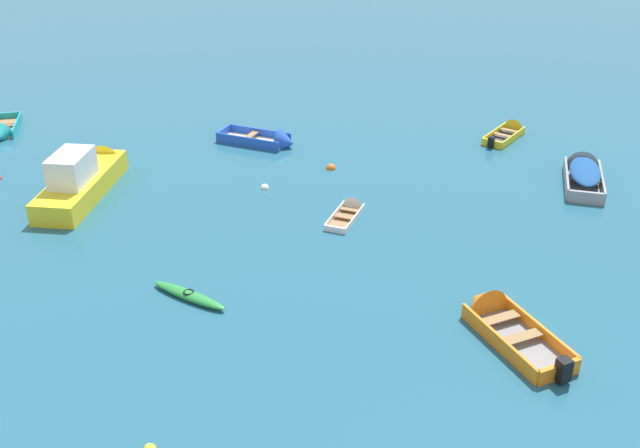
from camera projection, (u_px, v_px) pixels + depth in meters
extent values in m
cube|color=#4C4C51|center=(503.00, 138.00, 36.95)|extent=(2.36, 2.77, 0.09)
cube|color=yellow|center=(494.00, 133.00, 37.16)|extent=(1.68, 2.34, 0.37)
cube|color=yellow|center=(514.00, 138.00, 36.61)|extent=(1.68, 2.34, 0.37)
cube|color=yellow|center=(492.00, 144.00, 35.88)|extent=(0.90, 0.68, 0.37)
cone|color=yellow|center=(516.00, 127.00, 37.92)|extent=(1.20, 1.11, 1.01)
cube|color=#937047|center=(503.00, 135.00, 36.74)|extent=(0.94, 0.78, 0.03)
cube|color=#937047|center=(509.00, 130.00, 37.33)|extent=(0.94, 0.78, 0.03)
cube|color=black|center=(491.00, 142.00, 35.74)|extent=(0.37, 0.37, 0.51)
cube|color=#99754C|center=(345.00, 219.00, 29.09)|extent=(1.52, 2.38, 0.06)
cube|color=white|center=(335.00, 215.00, 29.19)|extent=(0.85, 2.22, 0.25)
cube|color=white|center=(355.00, 218.00, 28.91)|extent=(0.85, 2.22, 0.25)
cube|color=white|center=(335.00, 229.00, 28.09)|extent=(0.82, 0.37, 0.25)
cone|color=white|center=(355.00, 204.00, 30.05)|extent=(0.95, 0.78, 0.82)
cube|color=#937047|center=(344.00, 217.00, 28.93)|extent=(0.80, 0.49, 0.03)
cube|color=#937047|center=(349.00, 210.00, 29.49)|extent=(0.80, 0.49, 0.03)
cube|color=beige|center=(254.00, 141.00, 36.50)|extent=(3.53, 2.39, 0.13)
cube|color=blue|center=(260.00, 133.00, 36.95)|extent=(3.23, 1.36, 0.50)
cube|color=blue|center=(248.00, 142.00, 35.86)|extent=(3.23, 1.36, 0.50)
cube|color=blue|center=(224.00, 133.00, 37.00)|extent=(0.61, 1.27, 0.50)
cone|color=blue|center=(286.00, 142.00, 35.78)|extent=(1.21, 1.48, 1.28)
cube|color=#937047|center=(251.00, 135.00, 36.42)|extent=(0.78, 1.25, 0.03)
ellipsoid|color=#288C3D|center=(189.00, 295.00, 24.01)|extent=(2.82, 1.97, 0.27)
torus|color=black|center=(189.00, 292.00, 23.95)|extent=(0.50, 0.50, 0.06)
cube|color=gray|center=(517.00, 341.00, 21.93)|extent=(2.72, 3.74, 0.13)
cube|color=orange|center=(498.00, 342.00, 21.58)|extent=(1.64, 3.33, 0.50)
cube|color=orange|center=(537.00, 330.00, 22.10)|extent=(1.64, 3.33, 0.50)
cube|color=orange|center=(559.00, 372.00, 20.37)|extent=(1.36, 0.74, 0.50)
cone|color=orange|center=(481.00, 303.00, 23.36)|extent=(1.62, 1.35, 1.40)
cube|color=#937047|center=(522.00, 337.00, 21.64)|extent=(1.34, 0.90, 0.03)
cube|color=#937047|center=(500.00, 318.00, 22.50)|extent=(1.34, 0.90, 0.03)
cube|color=black|center=(563.00, 370.00, 20.16)|extent=(0.48, 0.47, 0.70)
cube|color=gray|center=(583.00, 184.00, 31.95)|extent=(2.16, 3.80, 0.13)
cube|color=gray|center=(566.00, 178.00, 32.02)|extent=(0.96, 3.66, 0.53)
cube|color=gray|center=(601.00, 181.00, 31.70)|extent=(0.96, 3.66, 0.53)
cube|color=gray|center=(586.00, 198.00, 30.26)|extent=(1.42, 0.48, 0.53)
cone|color=gray|center=(581.00, 162.00, 33.52)|extent=(1.56, 1.16, 1.40)
cube|color=#937047|center=(584.00, 179.00, 31.65)|extent=(1.36, 0.68, 0.03)
ellipsoid|color=#19478C|center=(585.00, 171.00, 31.67)|extent=(2.03, 3.49, 0.39)
cube|color=#99754C|center=(6.00, 129.00, 38.11)|extent=(1.76, 3.11, 0.11)
cube|color=teal|center=(17.00, 125.00, 38.15)|extent=(0.79, 3.00, 0.43)
cube|color=teal|center=(10.00, 116.00, 39.37)|extent=(1.15, 0.39, 0.43)
cone|color=teal|center=(0.00, 136.00, 36.65)|extent=(1.26, 0.95, 1.13)
cube|color=#937047|center=(5.00, 123.00, 38.14)|extent=(1.10, 0.56, 0.03)
cube|color=yellow|center=(82.00, 186.00, 30.87)|extent=(2.41, 6.18, 0.90)
cone|color=yellow|center=(109.00, 156.00, 33.60)|extent=(1.65, 1.35, 1.54)
cube|color=white|center=(72.00, 168.00, 29.84)|extent=(1.52, 2.29, 1.24)
cube|color=black|center=(80.00, 153.00, 30.57)|extent=(1.26, 0.30, 0.55)
sphere|color=silver|center=(265.00, 188.00, 31.71)|extent=(0.38, 0.38, 0.38)
sphere|color=orange|center=(331.00, 169.00, 33.62)|extent=(0.45, 0.45, 0.45)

